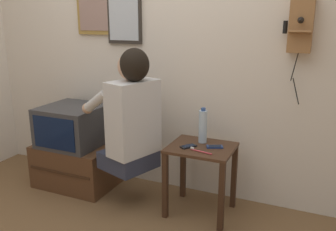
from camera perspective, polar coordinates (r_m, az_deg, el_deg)
wall_back at (r=3.10m, az=-0.53°, el=11.03°), size 6.80×0.05×2.55m
side_table at (r=2.80m, az=5.32°, el=-7.47°), size 0.49×0.42×0.56m
person at (r=2.78m, az=-5.91°, el=0.28°), size 0.61×0.55×0.97m
tv_stand at (r=3.45m, az=-14.23°, el=-7.51°), size 0.71×0.52×0.39m
television at (r=3.33m, az=-14.98°, el=-1.55°), size 0.52×0.52×0.36m
wall_phone_antique at (r=2.74m, az=20.56°, el=13.62°), size 0.20×0.19×0.81m
framed_picture at (r=3.39m, az=-11.57°, el=16.84°), size 0.39×0.03×0.50m
wall_mirror at (r=3.22m, az=-7.06°, el=16.69°), size 0.33×0.03×0.60m
cell_phone_held at (r=2.73m, az=3.30°, el=-4.95°), size 0.12×0.14×0.01m
cell_phone_spare at (r=2.74m, az=7.50°, el=-4.98°), size 0.14×0.11×0.01m
water_bottle at (r=2.80m, az=5.62°, el=-1.72°), size 0.07×0.07×0.28m
toothbrush at (r=2.64m, az=5.09°, el=-5.68°), size 0.18×0.05×0.02m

